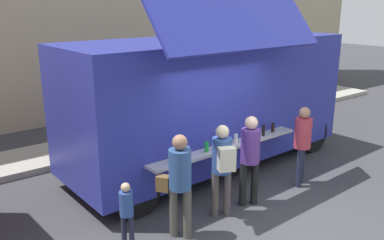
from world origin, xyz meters
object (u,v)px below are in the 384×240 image
(trash_bin, at_px, (250,102))
(customer_front_ordering, at_px, (250,153))
(customer_mid_with_backpack, at_px, (222,162))
(customer_extra_browsing, at_px, (302,139))
(customer_rear_waiting, at_px, (179,178))
(food_truck_main, at_px, (210,98))
(child_near_queue, at_px, (127,208))

(trash_bin, distance_m, customer_front_ordering, 6.08)
(customer_mid_with_backpack, bearing_deg, customer_extra_browsing, -65.96)
(customer_rear_waiting, height_order, customer_extra_browsing, customer_rear_waiting)
(food_truck_main, bearing_deg, customer_rear_waiting, -140.58)
(trash_bin, distance_m, customer_extra_browsing, 5.19)
(customer_front_ordering, distance_m, customer_mid_with_backpack, 0.69)
(customer_mid_with_backpack, height_order, child_near_queue, customer_mid_with_backpack)
(trash_bin, height_order, customer_extra_browsing, customer_extra_browsing)
(customer_front_ordering, relative_size, child_near_queue, 1.63)
(customer_front_ordering, xyz_separation_m, customer_extra_browsing, (1.44, -0.04, -0.03))
(trash_bin, height_order, child_near_queue, child_near_queue)
(customer_rear_waiting, distance_m, customer_extra_browsing, 3.09)
(food_truck_main, distance_m, customer_mid_with_backpack, 2.44)
(customer_mid_with_backpack, bearing_deg, customer_front_ordering, -63.52)
(food_truck_main, distance_m, customer_front_ordering, 2.11)
(child_near_queue, bearing_deg, customer_rear_waiting, -50.34)
(trash_bin, bearing_deg, customer_extra_browsing, -124.01)
(food_truck_main, bearing_deg, trash_bin, 30.80)
(customer_mid_with_backpack, height_order, customer_extra_browsing, customer_mid_with_backpack)
(customer_front_ordering, height_order, customer_extra_browsing, customer_front_ordering)
(food_truck_main, bearing_deg, customer_mid_with_backpack, -126.61)
(trash_bin, bearing_deg, food_truck_main, -147.59)
(food_truck_main, relative_size, customer_extra_browsing, 4.01)
(customer_extra_browsing, relative_size, child_near_queue, 1.58)
(customer_mid_with_backpack, xyz_separation_m, customer_rear_waiting, (-0.96, -0.08, 0.00))
(trash_bin, height_order, customer_mid_with_backpack, customer_mid_with_backpack)
(customer_front_ordering, relative_size, customer_mid_with_backpack, 1.02)
(trash_bin, distance_m, customer_mid_with_backpack, 6.61)
(customer_rear_waiting, distance_m, child_near_queue, 0.91)
(food_truck_main, bearing_deg, customer_extra_browsing, -70.29)
(customer_mid_with_backpack, relative_size, customer_extra_browsing, 1.00)
(customer_mid_with_backpack, relative_size, customer_rear_waiting, 0.97)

